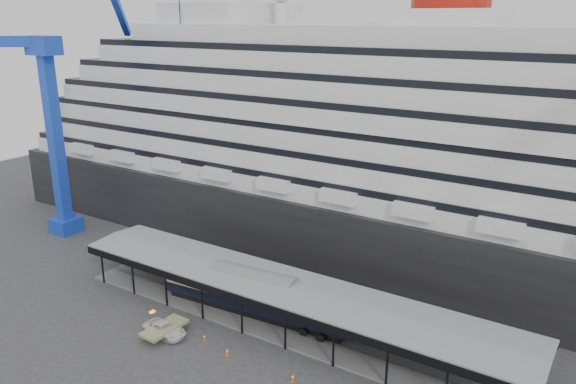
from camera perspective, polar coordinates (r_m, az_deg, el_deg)
ground at (r=63.11m, az=-3.02°, el=-15.22°), size 200.00×200.00×0.00m
cruise_ship at (r=82.65m, az=9.90°, el=6.27°), size 130.00×30.00×43.90m
platform_canopy at (r=65.43m, az=-0.45°, el=-11.50°), size 56.00×9.18×5.30m
crane_blue at (r=94.37m, az=-22.25°, el=7.61°), size 22.63×19.19×47.60m
port_truck at (r=65.71m, az=-12.45°, el=-13.46°), size 5.38×2.64×1.47m
pullman_carriage at (r=67.27m, az=-3.44°, el=-10.19°), size 24.33×4.92×23.73m
traffic_cone_left at (r=64.25m, az=-8.49°, el=-14.40°), size 0.43×0.43×0.68m
traffic_cone_mid at (r=61.46m, az=-6.20°, el=-15.85°), size 0.49×0.49×0.82m
traffic_cone_right at (r=57.50m, az=0.48°, el=-18.35°), size 0.44×0.44×0.84m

